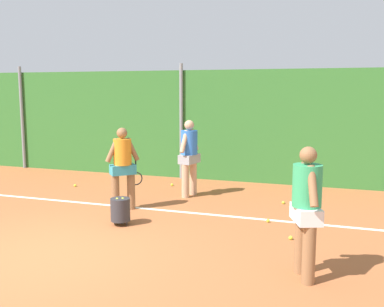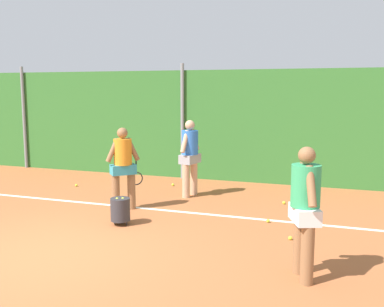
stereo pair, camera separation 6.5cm
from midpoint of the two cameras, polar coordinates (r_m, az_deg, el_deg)
name	(u,v)px [view 1 (the left image)]	position (r m, az deg, el deg)	size (l,w,h in m)	color
ground_plane	(104,221)	(8.72, -11.38, -8.46)	(28.42, 28.42, 0.00)	#A85B33
hedge_fence_backdrop	(183,125)	(12.50, -1.26, 3.73)	(18.47, 0.25, 3.00)	#33702D
fence_post_left	(22,118)	(15.01, -21.09, 4.29)	(0.10, 0.10, 3.18)	gray
fence_post_center	(181,122)	(12.32, -1.54, 4.09)	(0.10, 0.10, 3.18)	gray
court_baseline_paint	(129,207)	(9.60, -8.28, -6.80)	(13.50, 0.10, 0.01)	white
player_foreground_near	(306,205)	(5.98, 14.17, -6.47)	(0.47, 0.70, 1.76)	#8C603D
player_midcourt	(123,164)	(9.22, -9.07, -1.38)	(0.58, 0.62, 1.71)	#8C603D
player_backcourt_far	(189,154)	(10.29, -0.53, -0.03)	(0.41, 0.73, 1.78)	tan
ball_hopper	(120,209)	(8.34, -9.41, -7.10)	(0.36, 0.36, 0.51)	#2D2D33
tennis_ball_0	(291,238)	(7.70, 12.31, -10.52)	(0.07, 0.07, 0.07)	#CCDB33
tennis_ball_1	(268,221)	(8.57, 9.51, -8.49)	(0.07, 0.07, 0.07)	#CCDB33
tennis_ball_2	(172,185)	(11.53, -2.75, -4.03)	(0.07, 0.07, 0.07)	#CCDB33
tennis_ball_4	(75,185)	(11.83, -14.92, -3.98)	(0.07, 0.07, 0.07)	#CCDB33
tennis_ball_5	(283,203)	(9.94, 11.45, -6.19)	(0.07, 0.07, 0.07)	#CCDB33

